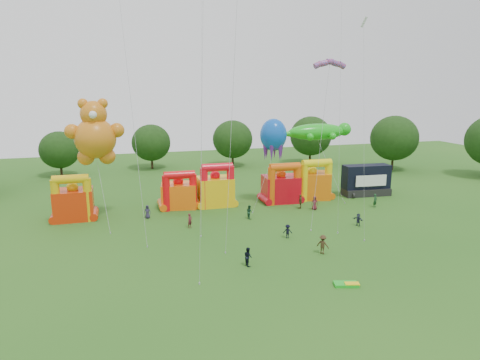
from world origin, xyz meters
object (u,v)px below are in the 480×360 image
object	(u,v)px
stage_trailer	(366,181)
spectator_4	(300,202)
bouncy_castle_2	(216,189)
teddy_bear_kite	(97,151)
gecko_kite	(323,148)
bouncy_castle_0	(73,202)
octopus_kite	(267,167)
spectator_0	(147,212)

from	to	relation	value
stage_trailer	spectator_4	xyz separation A→B (m)	(-12.74, -4.18, -1.29)
bouncy_castle_2	teddy_bear_kite	world-z (taller)	teddy_bear_kite
gecko_kite	stage_trailer	bearing A→B (deg)	-24.24
bouncy_castle_0	teddy_bear_kite	distance (m)	7.37
bouncy_castle_0	gecko_kite	xyz separation A→B (m)	(36.02, 3.74, 4.93)
bouncy_castle_0	gecko_kite	distance (m)	36.55
octopus_kite	stage_trailer	bearing A→B (deg)	5.38
octopus_kite	spectator_4	bearing A→B (deg)	-32.59
bouncy_castle_2	stage_trailer	world-z (taller)	bouncy_castle_2
teddy_bear_kite	gecko_kite	world-z (taller)	teddy_bear_kite
stage_trailer	spectator_4	distance (m)	13.47
bouncy_castle_2	gecko_kite	bearing A→B (deg)	7.63
gecko_kite	spectator_4	bearing A→B (deg)	-133.27
stage_trailer	bouncy_castle_2	bearing A→B (deg)	178.90
gecko_kite	octopus_kite	world-z (taller)	octopus_kite
bouncy_castle_2	octopus_kite	bearing A→B (deg)	-16.64
bouncy_castle_0	spectator_4	size ratio (longest dim) A/B	3.04
stage_trailer	gecko_kite	size ratio (longest dim) A/B	0.59
spectator_0	octopus_kite	bearing A→B (deg)	17.29
bouncy_castle_2	spectator_0	distance (m)	10.39
spectator_0	spectator_4	bearing A→B (deg)	9.13
teddy_bear_kite	octopus_kite	world-z (taller)	teddy_bear_kite
teddy_bear_kite	spectator_4	bearing A→B (deg)	-4.53
gecko_kite	octopus_kite	xyz separation A→B (m)	(-10.61, -4.37, -1.61)
bouncy_castle_0	teddy_bear_kite	xyz separation A→B (m)	(3.34, -1.15, 6.46)
bouncy_castle_0	bouncy_castle_2	bearing A→B (deg)	4.32
bouncy_castle_0	teddy_bear_kite	size ratio (longest dim) A/B	0.40
bouncy_castle_0	stage_trailer	xyz separation A→B (m)	(42.21, 0.95, -0.01)
bouncy_castle_0	bouncy_castle_2	size ratio (longest dim) A/B	0.96
teddy_bear_kite	gecko_kite	size ratio (longest dim) A/B	1.21
octopus_kite	spectator_4	world-z (taller)	octopus_kite
gecko_kite	octopus_kite	size ratio (longest dim) A/B	1.03
gecko_kite	bouncy_castle_2	bearing A→B (deg)	-172.37
gecko_kite	spectator_4	size ratio (longest dim) A/B	6.35
bouncy_castle_2	teddy_bear_kite	bearing A→B (deg)	-170.48
stage_trailer	octopus_kite	xyz separation A→B (m)	(-16.80, -1.58, 3.33)
stage_trailer	spectator_4	size ratio (longest dim) A/B	3.72
octopus_kite	spectator_4	size ratio (longest dim) A/B	6.15
teddy_bear_kite	spectator_0	distance (m)	9.69
stage_trailer	teddy_bear_kite	bearing A→B (deg)	-176.90
octopus_kite	spectator_0	world-z (taller)	octopus_kite
bouncy_castle_2	spectator_4	bearing A→B (deg)	-23.07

